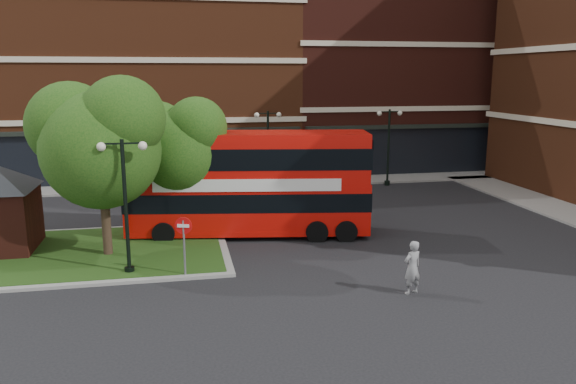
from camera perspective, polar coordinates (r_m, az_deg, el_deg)
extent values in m
plane|color=black|center=(21.66, -1.03, -7.60)|extent=(120.00, 120.00, 0.00)
cube|color=slate|center=(37.47, -5.52, 0.80)|extent=(44.00, 3.00, 0.12)
cube|color=#622E17|center=(44.32, -17.27, 11.07)|extent=(26.00, 12.00, 14.00)
cube|color=#471911|center=(47.49, 10.77, 12.61)|extent=(18.00, 12.00, 16.00)
cube|color=gray|center=(24.58, -21.14, -5.89)|extent=(12.60, 7.60, 0.12)
cube|color=#19380F|center=(24.58, -21.14, -5.86)|extent=(12.00, 7.00, 0.15)
cylinder|color=#2D2116|center=(23.38, -18.07, -1.73)|extent=(0.36, 0.36, 3.92)
sphere|color=#174310|center=(22.97, -18.45, 4.06)|extent=(4.60, 4.60, 4.60)
sphere|color=#174310|center=(23.72, -21.16, 6.31)|extent=(3.45, 3.45, 3.45)
sphere|color=#174310|center=(22.29, -16.44, 7.22)|extent=(3.22, 3.22, 3.22)
cylinder|color=#2D2116|center=(25.69, -10.75, -0.67)|extent=(0.36, 0.36, 3.47)
sphere|color=#174310|center=(25.33, -10.94, 3.99)|extent=(3.80, 3.80, 3.80)
sphere|color=#174310|center=(25.81, -13.14, 5.85)|extent=(2.85, 2.85, 2.85)
sphere|color=#174310|center=(24.84, -9.27, 6.50)|extent=(2.66, 2.66, 2.66)
cylinder|color=black|center=(20.93, -16.15, -1.64)|extent=(0.14, 0.14, 5.00)
cylinder|color=black|center=(21.58, -15.79, -7.72)|extent=(0.36, 0.36, 0.30)
cube|color=black|center=(20.52, -16.53, 4.75)|extent=(1.40, 0.06, 0.06)
sphere|color=#F2EACC|center=(20.61, -18.45, 4.38)|extent=(0.32, 0.32, 0.32)
sphere|color=#F2EACC|center=(20.48, -14.56, 4.56)|extent=(0.32, 0.32, 0.32)
cylinder|color=black|center=(35.37, -2.04, 4.20)|extent=(0.14, 0.14, 5.00)
cylinder|color=black|center=(35.76, -2.01, 0.46)|extent=(0.36, 0.36, 0.30)
cube|color=black|center=(35.13, -2.07, 8.00)|extent=(1.40, 0.06, 0.06)
sphere|color=#F2EACC|center=(35.03, -3.20, 7.81)|extent=(0.32, 0.32, 0.32)
sphere|color=#F2EACC|center=(35.26, -0.93, 7.85)|extent=(0.32, 0.32, 0.32)
cylinder|color=black|center=(37.48, 10.16, 4.45)|extent=(0.14, 0.14, 5.00)
cylinder|color=black|center=(37.85, 10.03, 0.92)|extent=(0.36, 0.36, 0.30)
cube|color=black|center=(37.25, 10.29, 8.04)|extent=(1.40, 0.06, 0.06)
sphere|color=#F2EACC|center=(37.01, 9.27, 7.89)|extent=(0.32, 0.32, 0.32)
sphere|color=#F2EACC|center=(37.52, 11.29, 7.87)|extent=(0.32, 0.32, 0.32)
cube|color=red|center=(25.56, -4.02, -1.16)|extent=(11.05, 4.15, 2.06)
cube|color=red|center=(25.17, -4.09, 3.42)|extent=(10.94, 4.11, 2.06)
cube|color=black|center=(25.16, -4.09, 3.65)|extent=(11.05, 4.15, 0.93)
cube|color=silver|center=(24.10, -4.16, 0.67)|extent=(8.00, 1.33, 0.54)
imported|color=gray|center=(19.28, 12.51, -7.49)|extent=(0.78, 0.63, 1.84)
imported|color=silver|center=(35.25, -13.41, 0.76)|extent=(3.66, 1.49, 1.24)
imported|color=white|center=(37.27, -0.87, 1.84)|extent=(4.46, 1.66, 1.46)
cylinder|color=slate|center=(20.54, -10.49, -5.74)|extent=(0.08, 0.08, 2.15)
cylinder|color=red|center=(20.29, -10.58, -3.38)|extent=(0.61, 0.25, 0.63)
cube|color=white|center=(20.29, -10.58, -3.38)|extent=(0.43, 0.18, 0.12)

